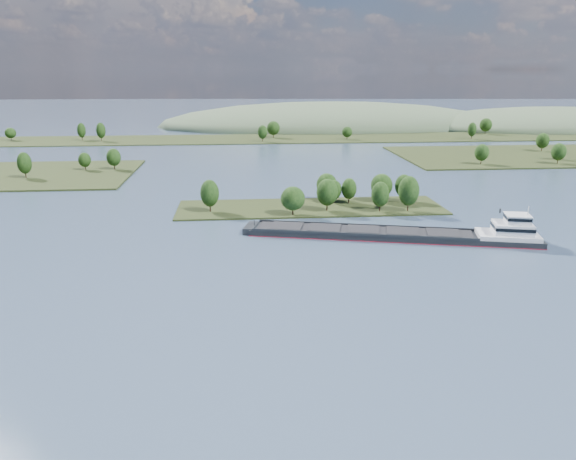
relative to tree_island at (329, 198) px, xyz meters
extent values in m
plane|color=#324357|center=(-7.04, -59.24, -4.12)|extent=(1800.00, 1800.00, 0.00)
cube|color=black|center=(-7.04, 0.76, -4.12)|extent=(100.00, 30.00, 1.20)
cylinder|color=black|center=(17.29, -8.62, -1.71)|extent=(0.50, 0.50, 3.61)
ellipsoid|color=black|center=(17.29, -8.62, 2.88)|extent=(6.65, 6.65, 9.29)
cylinder|color=black|center=(0.94, 12.79, -1.80)|extent=(0.50, 0.50, 3.43)
ellipsoid|color=black|center=(0.94, 12.79, 2.56)|extent=(8.24, 8.24, 8.82)
cylinder|color=black|center=(-1.78, -5.67, -1.58)|extent=(0.50, 0.50, 3.87)
ellipsoid|color=black|center=(-1.78, -5.67, 3.34)|extent=(7.91, 7.91, 9.96)
cylinder|color=black|center=(2.74, 5.96, -2.03)|extent=(0.50, 0.50, 2.97)
ellipsoid|color=black|center=(2.74, 5.96, 1.75)|extent=(6.11, 6.11, 7.65)
cylinder|color=black|center=(-14.89, -10.73, -1.84)|extent=(0.50, 0.50, 3.35)
ellipsoid|color=black|center=(-14.89, -10.73, 2.41)|extent=(8.74, 8.74, 8.61)
cylinder|color=black|center=(-44.54, -3.46, -1.58)|extent=(0.50, 0.50, 3.88)
ellipsoid|color=black|center=(-44.54, -3.46, 3.35)|extent=(6.86, 6.86, 9.97)
cylinder|color=black|center=(8.59, 5.54, -1.91)|extent=(0.50, 0.50, 3.22)
ellipsoid|color=black|center=(8.59, 5.54, 2.18)|extent=(5.91, 5.91, 8.27)
cylinder|color=black|center=(30.56, 6.75, -1.77)|extent=(0.50, 0.50, 3.50)
ellipsoid|color=black|center=(30.56, 6.75, 2.69)|extent=(6.96, 6.96, 9.01)
cylinder|color=black|center=(27.66, -9.10, -1.38)|extent=(0.50, 0.50, 4.28)
ellipsoid|color=black|center=(27.66, -9.10, 4.06)|extent=(7.69, 7.69, 11.00)
cylinder|color=black|center=(21.84, 7.39, -1.72)|extent=(0.50, 0.50, 3.59)
ellipsoid|color=black|center=(21.84, 7.39, 2.84)|extent=(8.58, 8.58, 9.23)
cylinder|color=black|center=(-97.99, 90.82, -1.55)|extent=(0.50, 0.50, 3.54)
ellipsoid|color=black|center=(-97.99, 90.82, 2.96)|extent=(7.38, 7.38, 9.11)
cylinder|color=black|center=(-112.58, 90.38, -1.84)|extent=(0.50, 0.50, 2.95)
ellipsoid|color=black|center=(-112.58, 90.38, 1.90)|extent=(6.38, 6.38, 7.57)
cylinder|color=black|center=(-135.23, 70.30, -1.30)|extent=(0.50, 0.50, 4.03)
ellipsoid|color=black|center=(-135.23, 70.30, 3.83)|extent=(6.63, 6.63, 10.37)
cylinder|color=black|center=(98.48, 90.27, -1.53)|extent=(0.50, 0.50, 3.57)
ellipsoid|color=black|center=(98.48, 90.27, 3.01)|extent=(7.73, 7.73, 9.19)
cylinder|color=black|center=(140.90, 87.65, -1.47)|extent=(0.50, 0.50, 3.69)
ellipsoid|color=black|center=(140.90, 87.65, 3.22)|extent=(7.95, 7.95, 9.49)
cylinder|color=black|center=(148.72, 102.42, -1.84)|extent=(0.50, 0.50, 2.95)
ellipsoid|color=black|center=(148.72, 102.42, 1.91)|extent=(5.85, 5.85, 7.59)
cylinder|color=black|center=(157.77, 135.37, -1.44)|extent=(0.50, 0.50, 3.76)
ellipsoid|color=black|center=(157.77, 135.37, 3.34)|extent=(8.20, 8.20, 9.66)
cube|color=black|center=(-7.04, 220.76, -4.12)|extent=(900.00, 60.00, 1.20)
cylinder|color=black|center=(-147.45, 220.33, -1.43)|extent=(0.50, 0.50, 4.18)
ellipsoid|color=black|center=(-147.45, 220.33, 3.88)|extent=(6.13, 6.13, 10.74)
cylinder|color=black|center=(139.94, 203.01, -1.49)|extent=(0.50, 0.50, 4.05)
ellipsoid|color=black|center=(139.94, 203.01, 3.65)|extent=(6.36, 6.36, 10.41)
cylinder|color=black|center=(-6.79, 225.15, -1.47)|extent=(0.50, 0.50, 4.10)
ellipsoid|color=black|center=(-6.79, 225.15, 3.74)|extent=(9.87, 9.87, 10.54)
cylinder|color=black|center=(164.27, 234.20, -1.44)|extent=(0.50, 0.50, 4.16)
ellipsoid|color=black|center=(164.27, 234.20, 3.85)|extent=(9.68, 9.68, 10.69)
cylinder|color=black|center=(-199.58, 225.61, -2.02)|extent=(0.50, 0.50, 3.00)
ellipsoid|color=black|center=(-199.58, 225.61, 1.80)|extent=(7.89, 7.89, 7.73)
cylinder|color=black|center=(-132.27, 214.51, -1.33)|extent=(0.50, 0.50, 4.37)
ellipsoid|color=black|center=(-132.27, 214.51, 4.22)|extent=(6.73, 6.73, 11.23)
cylinder|color=black|center=(47.14, 210.01, -1.99)|extent=(0.50, 0.50, 3.05)
ellipsoid|color=black|center=(47.14, 210.01, 1.88)|extent=(7.71, 7.71, 7.84)
cylinder|color=black|center=(-16.06, 202.07, -1.59)|extent=(0.50, 0.50, 3.85)
ellipsoid|color=black|center=(-16.06, 202.07, 3.30)|extent=(6.95, 6.95, 9.90)
ellipsoid|color=#42553A|center=(252.96, 290.76, -4.12)|extent=(260.00, 140.00, 36.00)
ellipsoid|color=#42553A|center=(52.96, 320.76, -4.12)|extent=(320.00, 160.00, 44.00)
cube|color=black|center=(13.40, -39.89, -3.56)|extent=(89.01, 32.63, 2.45)
cube|color=maroon|center=(13.40, -39.89, -4.06)|extent=(89.28, 32.90, 0.28)
cube|color=black|center=(6.11, -32.43, -2.00)|extent=(66.98, 17.36, 0.89)
cube|color=black|center=(3.44, -42.99, -2.00)|extent=(66.98, 17.36, 0.89)
cube|color=black|center=(4.77, -37.71, -2.17)|extent=(67.17, 26.09, 0.33)
cube|color=black|center=(-18.95, -31.70, -1.84)|extent=(11.95, 11.30, 0.39)
cube|color=black|center=(-7.09, -34.71, -1.84)|extent=(11.95, 11.30, 0.39)
cube|color=black|center=(4.77, -37.71, -1.84)|extent=(11.95, 11.30, 0.39)
cube|color=black|center=(16.64, -40.71, -1.84)|extent=(11.95, 11.30, 0.39)
cube|color=black|center=(28.50, -43.72, -1.84)|extent=(11.95, 11.30, 0.39)
cube|color=black|center=(-30.28, -28.84, -3.12)|extent=(5.69, 10.53, 2.23)
cylinder|color=black|center=(-29.20, -29.11, -1.56)|extent=(0.32, 0.32, 2.45)
cube|color=white|center=(46.84, -48.36, -1.67)|extent=(19.88, 14.72, 1.34)
cube|color=white|center=(47.91, -48.63, 0.56)|extent=(12.97, 11.36, 3.34)
cube|color=black|center=(47.91, -48.63, 1.00)|extent=(13.24, 11.63, 1.00)
cube|color=white|center=(48.99, -48.90, 3.45)|extent=(8.11, 8.11, 2.45)
cube|color=black|center=(48.99, -48.90, 3.89)|extent=(8.38, 8.38, 0.89)
cube|color=white|center=(48.99, -48.90, 4.78)|extent=(8.65, 8.65, 0.22)
cylinder|color=white|center=(51.69, -49.59, 6.12)|extent=(0.27, 0.27, 2.89)
cylinder|color=black|center=(45.50, -44.58, 5.01)|extent=(0.68, 0.68, 1.34)
camera|label=1|loc=(-33.83, -204.37, 46.54)|focal=35.00mm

